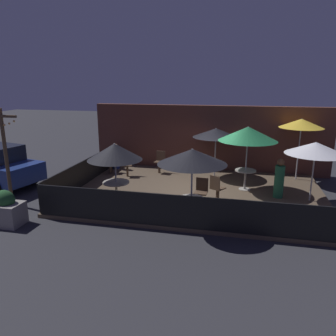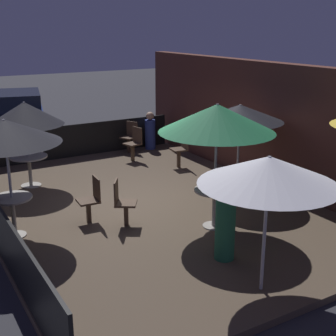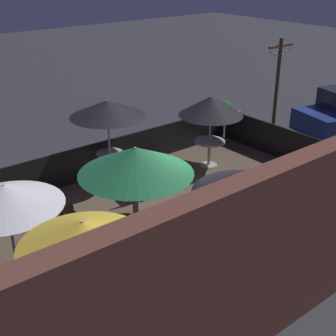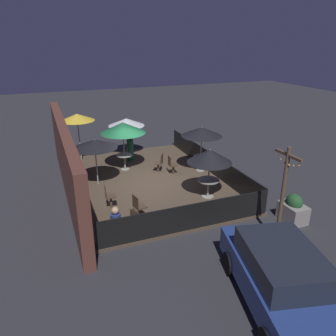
% 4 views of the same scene
% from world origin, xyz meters
% --- Properties ---
extents(ground_plane, '(60.00, 60.00, 0.00)m').
position_xyz_m(ground_plane, '(0.00, 0.00, 0.00)').
color(ground_plane, '#2D2D33').
extents(patio_deck, '(9.01, 6.38, 0.12)m').
position_xyz_m(patio_deck, '(0.00, 0.00, 0.06)').
color(patio_deck, brown).
rests_on(patio_deck, ground_plane).
extents(building_wall, '(10.61, 0.36, 3.00)m').
position_xyz_m(building_wall, '(0.00, 3.42, 1.50)').
color(building_wall, brown).
rests_on(building_wall, ground_plane).
extents(fence_front, '(8.81, 0.05, 0.95)m').
position_xyz_m(fence_front, '(0.00, -3.14, 0.59)').
color(fence_front, black).
rests_on(fence_front, patio_deck).
extents(fence_side_left, '(0.05, 6.18, 0.95)m').
position_xyz_m(fence_side_left, '(-4.46, 0.00, 0.59)').
color(fence_side_left, black).
rests_on(fence_side_left, patio_deck).
extents(patio_umbrella_0, '(1.93, 1.93, 2.17)m').
position_xyz_m(patio_umbrella_0, '(0.18, -2.77, 2.07)').
color(patio_umbrella_0, '#B2B2B7').
rests_on(patio_umbrella_0, patio_deck).
extents(patio_umbrella_1, '(1.77, 1.77, 2.02)m').
position_xyz_m(patio_umbrella_1, '(-2.47, -1.78, 1.88)').
color(patio_umbrella_1, '#B2B2B7').
rests_on(patio_umbrella_1, patio_deck).
extents(patio_umbrella_2, '(2.13, 2.13, 2.36)m').
position_xyz_m(patio_umbrella_2, '(1.69, 0.61, 2.22)').
color(patio_umbrella_2, '#B2B2B7').
rests_on(patio_umbrella_2, patio_deck).
extents(patio_umbrella_3, '(1.92, 1.92, 2.04)m').
position_xyz_m(patio_umbrella_3, '(0.43, 2.17, 1.98)').
color(patio_umbrella_3, '#B2B2B7').
rests_on(patio_umbrella_3, patio_deck).
extents(patio_umbrella_4, '(1.95, 1.95, 2.02)m').
position_xyz_m(patio_umbrella_4, '(3.85, -0.10, 1.94)').
color(patio_umbrella_4, '#B2B2B7').
rests_on(patio_umbrella_4, patio_deck).
extents(patio_umbrella_5, '(1.73, 1.73, 2.49)m').
position_xyz_m(patio_umbrella_5, '(3.77, 2.44, 2.42)').
color(patio_umbrella_5, '#B2B2B7').
rests_on(patio_umbrella_5, patio_deck).
extents(dining_table_0, '(0.72, 0.72, 0.76)m').
position_xyz_m(dining_table_0, '(0.18, -2.77, 0.71)').
color(dining_table_0, '#9E998E').
rests_on(dining_table_0, patio_deck).
extents(dining_table_1, '(0.87, 0.87, 0.74)m').
position_xyz_m(dining_table_1, '(-2.47, -1.78, 0.71)').
color(dining_table_1, '#9E998E').
rests_on(dining_table_1, patio_deck).
extents(dining_table_2, '(0.77, 0.77, 0.76)m').
position_xyz_m(dining_table_2, '(1.69, 0.61, 0.71)').
color(dining_table_2, '#9E998E').
rests_on(dining_table_2, patio_deck).
extents(patio_chair_0, '(0.53, 0.53, 0.92)m').
position_xyz_m(patio_chair_0, '(-4.09, 1.67, 0.62)').
color(patio_chair_0, '#4C3828').
rests_on(patio_chair_0, patio_deck).
extents(patio_chair_1, '(0.48, 0.48, 0.95)m').
position_xyz_m(patio_chair_1, '(-3.19, 1.36, 0.64)').
color(patio_chair_1, '#4C3828').
rests_on(patio_chair_1, patio_deck).
extents(patio_chair_2, '(0.55, 0.55, 0.91)m').
position_xyz_m(patio_chair_2, '(0.75, -0.86, 0.61)').
color(patio_chair_2, '#4C3828').
rests_on(patio_chair_2, patio_deck).
extents(patio_chair_3, '(0.45, 0.45, 0.96)m').
position_xyz_m(patio_chair_3, '(-1.97, 2.16, 0.65)').
color(patio_chair_3, '#4C3828').
rests_on(patio_chair_3, patio_deck).
extents(patio_chair_4, '(0.43, 0.43, 0.90)m').
position_xyz_m(patio_chair_4, '(0.28, -1.31, 0.61)').
color(patio_chair_4, '#4C3828').
rests_on(patio_chair_4, patio_deck).
extents(patron_0, '(0.46, 0.46, 1.39)m').
position_xyz_m(patron_0, '(2.82, 0.00, 0.77)').
color(patron_0, '#236642').
rests_on(patron_0, patio_deck).
extents(patron_1, '(0.40, 0.40, 1.16)m').
position_xyz_m(patron_1, '(-4.11, 2.38, 0.66)').
color(patron_1, navy).
rests_on(patron_1, patio_deck).
extents(planter_box, '(0.97, 0.68, 1.05)m').
position_xyz_m(planter_box, '(-5.11, -3.80, 0.46)').
color(planter_box, gray).
rests_on(planter_box, ground_plane).
extents(light_post, '(1.10, 0.12, 3.24)m').
position_xyz_m(light_post, '(-6.01, -2.39, 1.83)').
color(light_post, brown).
rests_on(light_post, ground_plane).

